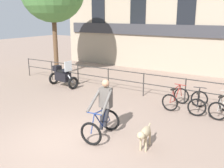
{
  "coord_description": "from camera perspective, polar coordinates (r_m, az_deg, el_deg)",
  "views": [
    {
      "loc": [
        4.84,
        -5.02,
        3.53
      ],
      "look_at": [
        -0.17,
        2.86,
        1.05
      ],
      "focal_mm": 42.0,
      "sensor_mm": 36.0,
      "label": 1
    }
  ],
  "objects": [
    {
      "name": "ground_plane",
      "position": [
        7.82,
        -10.49,
        -12.23
      ],
      "size": [
        60.0,
        60.0,
        0.0
      ],
      "primitive_type": "plane",
      "color": "gray"
    },
    {
      "name": "canal_railing",
      "position": [
        11.66,
        6.9,
        0.75
      ],
      "size": [
        15.05,
        0.05,
        1.05
      ],
      "color": "#2D2B28",
      "rests_on": "ground_plane"
    },
    {
      "name": "cyclist_with_bike",
      "position": [
        7.76,
        -1.97,
        -6.01
      ],
      "size": [
        0.78,
        1.22,
        1.7
      ],
      "rotation": [
        0.0,
        0.0,
        0.09
      ],
      "color": "black",
      "rests_on": "ground_plane"
    },
    {
      "name": "dog",
      "position": [
        7.14,
        7.11,
        -10.68
      ],
      "size": [
        0.31,
        0.99,
        0.65
      ],
      "rotation": [
        0.0,
        0.0,
        0.14
      ],
      "color": "tan",
      "rests_on": "ground_plane"
    },
    {
      "name": "parked_motorcycle",
      "position": [
        13.38,
        -10.67,
        1.78
      ],
      "size": [
        1.68,
        0.83,
        1.35
      ],
      "rotation": [
        0.0,
        0.0,
        1.44
      ],
      "color": "black",
      "rests_on": "ground_plane"
    },
    {
      "name": "parked_bicycle_near_lamp",
      "position": [
        10.55,
        13.72,
        -3.07
      ],
      "size": [
        0.77,
        1.17,
        0.86
      ],
      "rotation": [
        0.0,
        0.0,
        3.04
      ],
      "color": "black",
      "rests_on": "ground_plane"
    },
    {
      "name": "parked_bicycle_mid_left",
      "position": [
        10.33,
        18.24,
        -3.79
      ],
      "size": [
        0.84,
        1.21,
        0.86
      ],
      "rotation": [
        0.0,
        0.0,
        3.31
      ],
      "color": "black",
      "rests_on": "ground_plane"
    },
    {
      "name": "parked_bicycle_mid_right",
      "position": [
        10.18,
        22.92,
        -4.52
      ],
      "size": [
        0.8,
        1.19,
        0.86
      ],
      "rotation": [
        0.0,
        0.0,
        3.01
      ],
      "color": "black",
      "rests_on": "ground_plane"
    }
  ]
}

